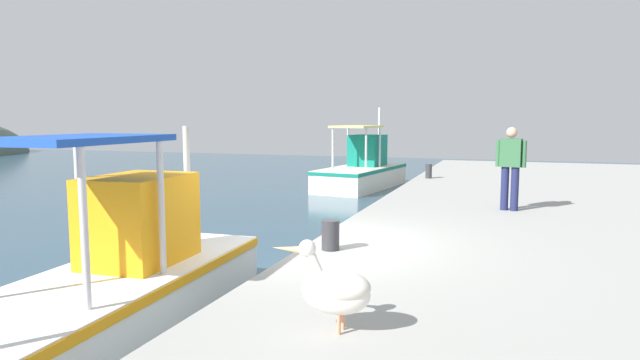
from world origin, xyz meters
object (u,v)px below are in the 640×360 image
object	(u,v)px
pelican	(336,288)
mooring_bollard_third	(429,171)
fishing_boat_second	(116,281)
fisherman_standing	(511,165)
mooring_bollard_second	(330,235)
fishing_boat_third	(362,171)

from	to	relation	value
pelican	mooring_bollard_third	distance (m)	13.13
fishing_boat_second	fisherman_standing	distance (m)	8.01
mooring_bollard_third	pelican	bearing A→B (deg)	-175.62
mooring_bollard_third	fishing_boat_second	bearing A→B (deg)	169.22
pelican	fisherman_standing	distance (m)	7.58
mooring_bollard_second	mooring_bollard_third	bearing A→B (deg)	0.00
fisherman_standing	mooring_bollard_third	xyz separation A→B (m)	(5.67, 2.45, -0.73)
fisherman_standing	mooring_bollard_third	distance (m)	6.22
mooring_bollard_third	fisherman_standing	bearing A→B (deg)	-156.58
pelican	fisherman_standing	bearing A→B (deg)	-11.08
fishing_boat_second	fisherman_standing	size ratio (longest dim) A/B	3.02
mooring_bollard_second	fishing_boat_third	bearing A→B (deg)	12.79
fishing_boat_second	fishing_boat_third	bearing A→B (deg)	2.69
fishing_boat_second	mooring_bollard_second	xyz separation A→B (m)	(1.85, -2.29, 0.38)
fisherman_standing	mooring_bollard_third	bearing A→B (deg)	23.42
fishing_boat_third	fishing_boat_second	bearing A→B (deg)	-177.31
pelican	fishing_boat_third	bearing A→B (deg)	13.94
fishing_boat_third	mooring_bollard_third	xyz separation A→B (m)	(-3.03, -3.00, 0.35)
fishing_boat_third	pelican	size ratio (longest dim) A/B	5.64
fishing_boat_third	pelican	distance (m)	16.61
pelican	fisherman_standing	xyz separation A→B (m)	(7.42, -1.45, 0.56)
fishing_boat_third	fisherman_standing	world-z (taller)	fishing_boat_third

